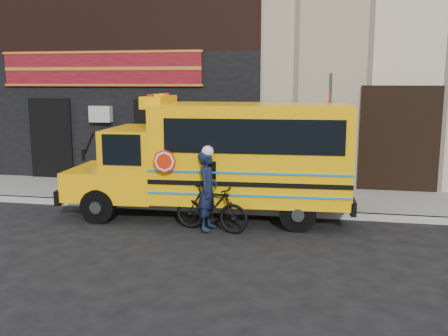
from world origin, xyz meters
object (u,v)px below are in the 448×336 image
bicycle (211,208)px  cyclist (208,193)px  sign_pole (329,137)px  school_bus (224,156)px

bicycle → cyclist: cyclist is taller
bicycle → sign_pole: bearing=-36.0°
school_bus → bicycle: school_bus is taller
school_bus → sign_pole: size_ratio=2.02×
school_bus → sign_pole: sign_pole is taller
sign_pole → cyclist: bearing=-139.4°
sign_pole → bicycle: size_ratio=1.99×
sign_pole → bicycle: 3.59m
bicycle → cyclist: 0.36m
school_bus → bicycle: size_ratio=4.03×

